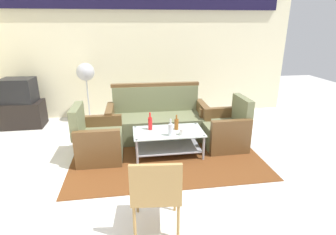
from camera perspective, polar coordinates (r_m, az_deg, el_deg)
ground_plane at (r=3.64m, az=-0.14°, el=-14.11°), size 14.00×14.00×0.00m
wall_back at (r=6.09m, az=-4.56°, el=14.32°), size 6.52×0.19×2.80m
rug at (r=4.43m, az=-0.61°, el=-7.48°), size 2.94×2.16×0.01m
couch at (r=4.92m, az=-2.31°, el=-0.73°), size 1.81×0.77×0.96m
armchair_left at (r=4.30m, az=-14.74°, el=-4.86°), size 0.71×0.77×0.85m
armchair_right at (r=4.67m, az=12.14°, el=-2.69°), size 0.71×0.77×0.85m
coffee_table at (r=4.26m, az=0.07°, el=-4.66°), size 1.10×0.60×0.40m
bottle_clear at (r=4.01m, az=0.55°, el=-2.56°), size 0.07×0.07×0.26m
bottle_red at (r=4.24m, az=-3.83°, el=-1.22°), size 0.07×0.07×0.29m
bottle_brown at (r=4.24m, az=1.82°, el=-1.40°), size 0.07×0.07×0.24m
cup at (r=4.06m, az=3.00°, el=-3.08°), size 0.08×0.08×0.10m
tv_stand at (r=6.20m, az=-28.56°, el=0.60°), size 0.80×0.50×0.52m
television at (r=6.09m, az=-29.30°, el=5.07°), size 0.64×0.49×0.48m
pedestal_fan at (r=5.75m, az=-17.16°, el=8.58°), size 0.36×0.36×1.27m
wicker_chair at (r=2.68m, az=-2.59°, el=-15.10°), size 0.53×0.53×0.84m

